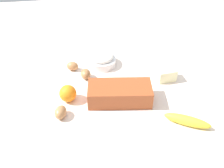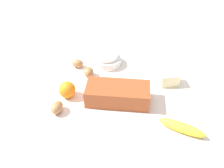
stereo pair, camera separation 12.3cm
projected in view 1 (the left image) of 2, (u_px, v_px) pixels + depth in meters
name	position (u px, v px, depth m)	size (l,w,h in m)	color
ground_plane	(112.00, 92.00, 1.26)	(2.40, 2.40, 0.02)	beige
loaf_pan	(120.00, 93.00, 1.18)	(0.29, 0.16, 0.08)	#9E4723
flour_bowl	(102.00, 59.00, 1.41)	(0.15, 0.15, 0.07)	white
banana	(187.00, 121.00, 1.08)	(0.19, 0.04, 0.04)	yellow
orange_fruit	(68.00, 93.00, 1.18)	(0.08, 0.08, 0.08)	orange
butter_block	(166.00, 74.00, 1.30)	(0.09, 0.06, 0.06)	#F4EDB2
egg_near_butter	(72.00, 66.00, 1.37)	(0.05, 0.05, 0.06)	#AB7346
egg_beside_bowl	(86.00, 74.00, 1.32)	(0.05, 0.05, 0.07)	#A36E42
egg_loose	(61.00, 112.00, 1.11)	(0.05, 0.05, 0.07)	#AD7546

